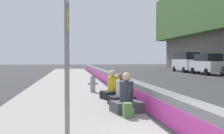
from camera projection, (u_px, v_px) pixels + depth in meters
name	position (u px, v px, depth m)	size (l,w,h in m)	color
jersey_barrier	(215.00, 133.00, 4.89)	(76.00, 0.45, 0.85)	slate
route_sign_post	(67.00, 32.00, 5.10)	(0.44, 0.09, 3.60)	gray
fire_hydrant	(93.00, 83.00, 13.31)	(0.26, 0.46, 0.88)	gray
seated_person_foreground	(127.00, 100.00, 8.30)	(0.88, 0.98, 1.19)	#424247
seated_person_middle	(121.00, 95.00, 9.63)	(0.83, 0.92, 1.11)	black
seated_person_rear	(112.00, 90.00, 11.05)	(0.92, 1.00, 1.16)	black
backpack	(128.00, 110.00, 7.54)	(0.32, 0.28, 0.40)	#4C7A3D
parked_car_midline	(208.00, 64.00, 30.08)	(4.83, 2.12, 2.28)	silver
parked_car_far	(186.00, 62.00, 35.96)	(5.11, 2.12, 2.56)	silver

